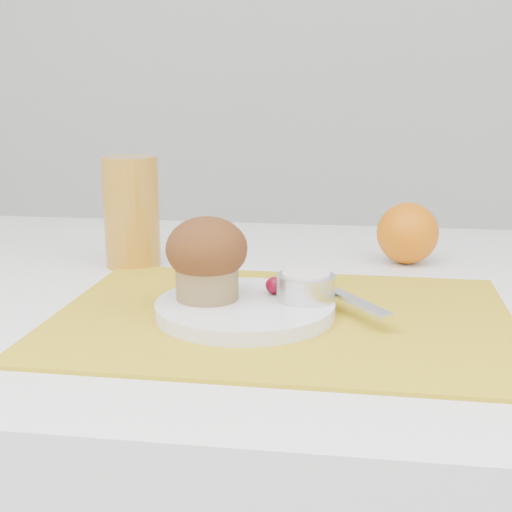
# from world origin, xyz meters

# --- Properties ---
(placemat) EXTENTS (0.49, 0.36, 0.00)m
(placemat) POSITION_xyz_m (0.03, -0.07, 0.75)
(placemat) COLOR gold
(placemat) RESTS_ON table
(plate) EXTENTS (0.23, 0.23, 0.02)m
(plate) POSITION_xyz_m (-0.01, -0.08, 0.76)
(plate) COLOR white
(plate) RESTS_ON placemat
(ramekin) EXTENTS (0.08, 0.08, 0.03)m
(ramekin) POSITION_xyz_m (0.05, -0.06, 0.78)
(ramekin) COLOR silver
(ramekin) RESTS_ON plate
(cream) EXTENTS (0.06, 0.06, 0.01)m
(cream) POSITION_xyz_m (0.05, -0.06, 0.80)
(cream) COLOR silver
(cream) RESTS_ON ramekin
(raspberry_near) EXTENTS (0.02, 0.02, 0.02)m
(raspberry_near) POSITION_xyz_m (0.02, -0.04, 0.78)
(raspberry_near) COLOR #4E0211
(raspberry_near) RESTS_ON plate
(raspberry_far) EXTENTS (0.02, 0.02, 0.02)m
(raspberry_far) POSITION_xyz_m (0.04, -0.04, 0.78)
(raspberry_far) COLOR #540207
(raspberry_far) RESTS_ON plate
(butter_knife) EXTENTS (0.12, 0.16, 0.00)m
(butter_knife) POSITION_xyz_m (0.09, -0.04, 0.77)
(butter_knife) COLOR silver
(butter_knife) RESTS_ON plate
(orange) EXTENTS (0.08, 0.08, 0.08)m
(orange) POSITION_xyz_m (0.17, 0.19, 0.79)
(orange) COLOR orange
(orange) RESTS_ON table
(juice_glass) EXTENTS (0.10, 0.10, 0.15)m
(juice_glass) POSITION_xyz_m (-0.20, 0.13, 0.82)
(juice_glass) COLOR #BE8023
(juice_glass) RESTS_ON table
(muffin) EXTENTS (0.09, 0.09, 0.09)m
(muffin) POSITION_xyz_m (-0.05, -0.07, 0.82)
(muffin) COLOR olive
(muffin) RESTS_ON plate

